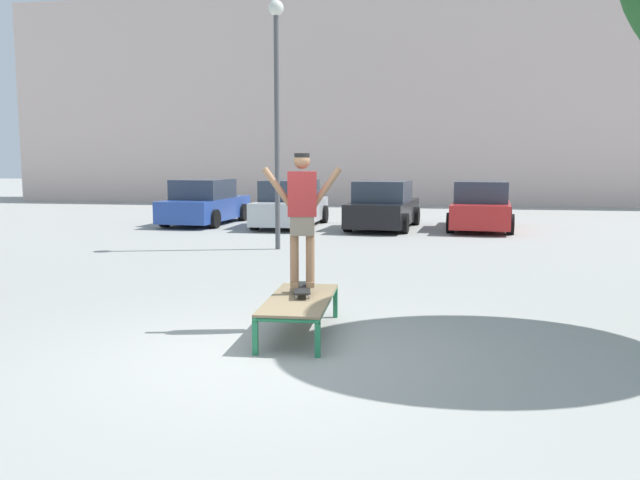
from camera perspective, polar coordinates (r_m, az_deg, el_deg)
The scene contains 10 objects.
ground_plane at distance 7.36m, azimuth -5.14°, elevation -10.08°, with size 120.00×120.00×0.00m, color #999993.
building_facade at distance 33.26m, azimuth 9.53°, elevation 11.89°, with size 41.93×4.00×10.03m, color beige.
skate_box at distance 8.12m, azimuth -1.80°, elevation -5.39°, with size 0.84×1.93×0.46m.
skateboard at distance 8.32m, azimuth -1.55°, elevation -4.23°, with size 0.35×0.82×0.09m.
skater at distance 8.19m, azimuth -1.57°, elevation 2.62°, with size 0.99×0.34×1.69m.
car_blue at distance 22.27m, azimuth -10.01°, elevation 3.16°, with size 2.11×4.30×1.50m.
car_silver at distance 21.16m, azimuth -2.57°, elevation 3.06°, with size 1.97×4.23×1.50m.
car_black at distance 20.60m, azimuth 5.55°, elevation 2.93°, with size 2.23×4.35×1.50m.
car_red at distance 20.85m, azimuth 13.89°, elevation 2.80°, with size 2.19×4.33×1.50m.
light_post at distance 15.80m, azimuth -3.81°, elevation 13.08°, with size 0.36×0.36×5.83m.
Camera 1 is at (1.83, -6.79, 2.17)m, focal length 36.67 mm.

